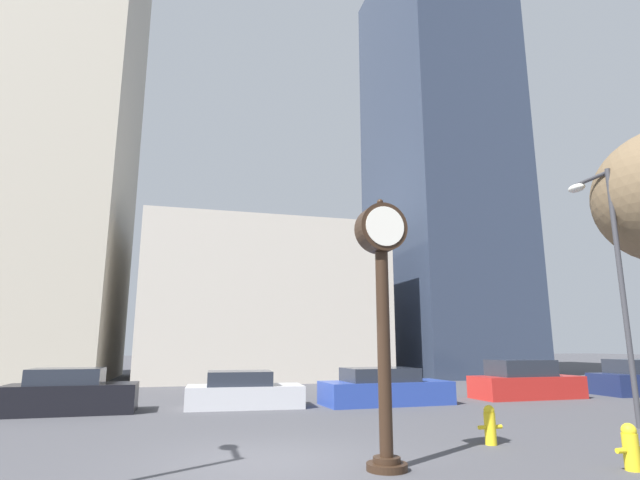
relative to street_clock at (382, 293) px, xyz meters
name	(u,v)px	position (x,y,z in m)	size (l,w,h in m)	color
ground_plane	(270,462)	(-1.81, 1.16, -3.00)	(200.00, 200.00, 0.00)	#424247
building_tall_tower	(30,107)	(-13.93, 25.16, 14.19)	(12.58, 12.00, 34.38)	#BCB29E
building_storefront_row	(259,304)	(1.27, 25.16, 1.76)	(14.50, 12.00, 9.52)	beige
building_glass_modern	(437,158)	(15.17, 25.16, 13.60)	(8.46, 12.00, 33.20)	#2D384C
street_clock	(382,293)	(0.00, 0.00, 0.00)	(0.91, 0.70, 4.79)	black
car_black	(70,394)	(-6.80, 9.24, -2.42)	(3.87, 1.75, 1.37)	black
car_silver	(244,392)	(-1.38, 9.39, -2.49)	(4.02, 2.02, 1.21)	#BCBCC1
car_blue	(385,389)	(3.62, 8.96, -2.46)	(4.70, 2.10, 1.28)	#28429E
car_red	(525,382)	(9.88, 9.45, -2.37)	(4.43, 1.82, 1.50)	red
fire_hydrant_near	(631,446)	(4.03, -1.09, -2.61)	(0.59, 0.26, 0.77)	yellow
fire_hydrant_far	(490,424)	(3.00, 1.49, -2.59)	(0.56, 0.24, 0.81)	yellow
street_lamp_right	(607,254)	(7.94, 2.77, 1.58)	(0.36, 1.57, 6.99)	#38383D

